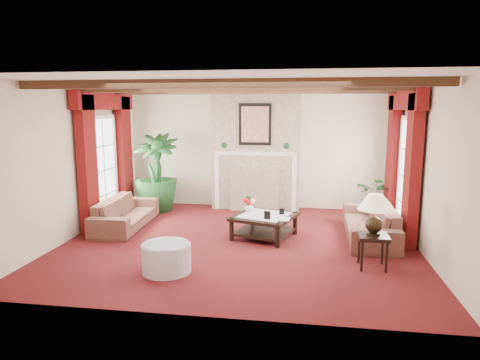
% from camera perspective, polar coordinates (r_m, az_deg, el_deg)
% --- Properties ---
extents(floor, '(6.00, 6.00, 0.00)m').
position_cam_1_polar(floor, '(7.57, -0.09, -8.21)').
color(floor, '#4B100D').
rests_on(floor, ground).
extents(ceiling, '(6.00, 6.00, 0.00)m').
position_cam_1_polar(ceiling, '(7.21, -0.10, 12.65)').
color(ceiling, white).
rests_on(ceiling, floor).
extents(back_wall, '(6.00, 0.02, 2.70)m').
position_cam_1_polar(back_wall, '(9.98, 2.28, 4.07)').
color(back_wall, beige).
rests_on(back_wall, ground).
extents(left_wall, '(0.02, 5.50, 2.70)m').
position_cam_1_polar(left_wall, '(8.27, -21.14, 2.25)').
color(left_wall, beige).
rests_on(left_wall, ground).
extents(right_wall, '(0.02, 5.50, 2.70)m').
position_cam_1_polar(right_wall, '(7.44, 23.40, 1.34)').
color(right_wall, beige).
rests_on(right_wall, ground).
extents(ceiling_beams, '(6.00, 3.00, 0.12)m').
position_cam_1_polar(ceiling_beams, '(7.21, -0.10, 12.18)').
color(ceiling_beams, '#321F10').
rests_on(ceiling_beams, ceiling).
extents(fireplace, '(2.00, 0.52, 2.70)m').
position_cam_1_polar(fireplace, '(9.74, 2.20, 11.88)').
color(fireplace, tan).
rests_on(fireplace, ground).
extents(french_door_left, '(0.10, 1.10, 2.16)m').
position_cam_1_polar(french_door_left, '(9.08, -18.15, 7.97)').
color(french_door_left, white).
rests_on(french_door_left, ground).
extents(french_door_right, '(0.10, 1.10, 2.16)m').
position_cam_1_polar(french_door_right, '(8.34, 21.82, 7.65)').
color(french_door_right, white).
rests_on(french_door_right, ground).
extents(curtains_left, '(0.20, 2.40, 2.55)m').
position_cam_1_polar(curtains_left, '(9.03, -17.66, 10.66)').
color(curtains_left, '#500B0A').
rests_on(curtains_left, ground).
extents(curtains_right, '(0.20, 2.40, 2.55)m').
position_cam_1_polar(curtains_right, '(8.32, 21.26, 10.58)').
color(curtains_right, '#500B0A').
rests_on(curtains_right, ground).
extents(sofa_left, '(1.99, 0.73, 0.76)m').
position_cam_1_polar(sofa_left, '(8.67, -15.03, -3.62)').
color(sofa_left, '#360E1C').
rests_on(sofa_left, ground).
extents(sofa_right, '(2.09, 0.69, 0.81)m').
position_cam_1_polar(sofa_right, '(7.98, 16.93, -4.69)').
color(sofa_right, '#360E1C').
rests_on(sofa_right, ground).
extents(potted_palm, '(1.02, 1.77, 0.98)m').
position_cam_1_polar(potted_palm, '(9.87, -11.02, -1.22)').
color(potted_palm, black).
rests_on(potted_palm, ground).
extents(small_plant, '(1.73, 1.73, 0.72)m').
position_cam_1_polar(small_plant, '(9.46, 17.78, -2.80)').
color(small_plant, black).
rests_on(small_plant, ground).
extents(coffee_table, '(1.26, 1.26, 0.41)m').
position_cam_1_polar(coffee_table, '(7.77, 3.23, -6.17)').
color(coffee_table, black).
rests_on(coffee_table, ground).
extents(side_table, '(0.46, 0.46, 0.50)m').
position_cam_1_polar(side_table, '(6.62, 17.24, -9.06)').
color(side_table, black).
rests_on(side_table, ground).
extents(ottoman, '(0.70, 0.70, 0.41)m').
position_cam_1_polar(ottoman, '(6.29, -9.78, -10.21)').
color(ottoman, '#9C9AAE').
rests_on(ottoman, ground).
extents(table_lamp, '(0.49, 0.49, 0.62)m').
position_cam_1_polar(table_lamp, '(6.46, 17.49, -4.35)').
color(table_lamp, black).
rests_on(table_lamp, side_table).
extents(flower_vase, '(0.28, 0.29, 0.17)m').
position_cam_1_polar(flower_vase, '(7.95, 1.19, -3.65)').
color(flower_vase, silver).
rests_on(flower_vase, coffee_table).
extents(book, '(0.20, 0.03, 0.27)m').
position_cam_1_polar(book, '(7.41, 5.14, -4.28)').
color(book, black).
rests_on(book, coffee_table).
extents(photo_frame_a, '(0.12, 0.06, 0.15)m').
position_cam_1_polar(photo_frame_a, '(7.40, 3.65, -4.74)').
color(photo_frame_a, black).
rests_on(photo_frame_a, coffee_table).
extents(photo_frame_b, '(0.09, 0.06, 0.12)m').
position_cam_1_polar(photo_frame_b, '(7.75, 5.59, -4.22)').
color(photo_frame_b, black).
rests_on(photo_frame_b, coffee_table).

